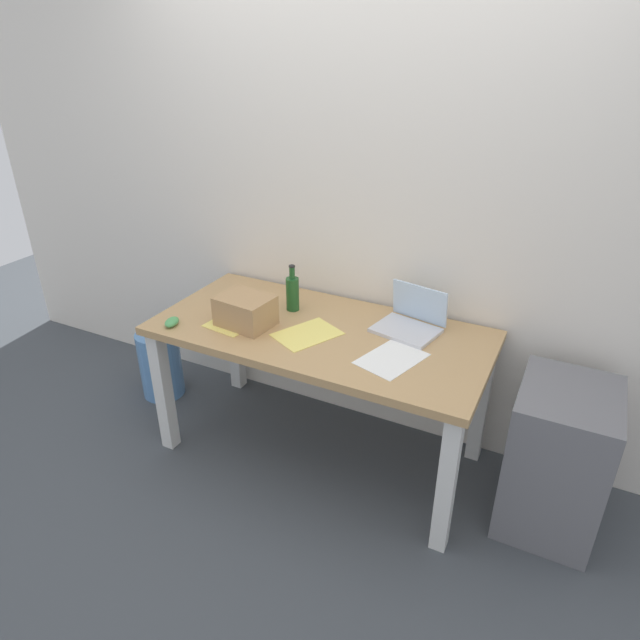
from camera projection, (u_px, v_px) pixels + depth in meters
ground_plane at (320, 449)px, 2.98m from camera, size 8.00×8.00×0.00m
back_wall at (360, 193)px, 2.74m from camera, size 5.20×0.08×2.60m
desk at (320, 347)px, 2.69m from camera, size 1.62×0.77×0.74m
laptop_right at (410, 322)px, 2.62m from camera, size 0.33×0.30×0.20m
beer_bottle at (293, 293)px, 2.79m from camera, size 0.07×0.07×0.24m
computer_mouse at (172, 322)px, 2.67m from camera, size 0.09×0.11×0.03m
cardboard_box at (245, 311)px, 2.65m from camera, size 0.27×0.22×0.15m
paper_sheet_front_left at (238, 320)px, 2.73m from camera, size 0.24×0.32×0.00m
paper_sheet_center at (307, 334)px, 2.60m from camera, size 0.32×0.36×0.00m
paper_sheet_front_right at (392, 359)px, 2.40m from camera, size 0.29×0.34×0.00m
water_cooler_jug at (160, 363)px, 3.36m from camera, size 0.25×0.25×0.47m
filing_cabinet at (556, 459)px, 2.41m from camera, size 0.40×0.48×0.70m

